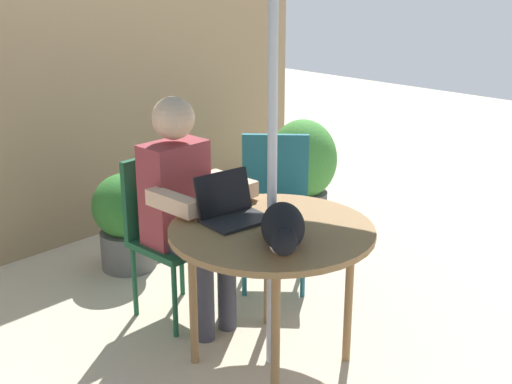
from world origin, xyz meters
name	(u,v)px	position (x,y,z in m)	size (l,w,h in m)	color
ground_plane	(271,360)	(0.00, 0.00, 0.00)	(14.00, 14.00, 0.00)	#BCAD93
fence_back	(38,125)	(0.00, 2.04, 0.86)	(4.76, 0.08, 1.72)	#937756
patio_table	(272,240)	(0.00, 0.00, 0.65)	(0.96, 0.96, 0.71)	olive
chair_occupied	(166,223)	(0.00, 0.77, 0.52)	(0.40, 0.40, 0.89)	#194C2D
chair_empty	(275,198)	(0.71, 0.62, 0.52)	(0.56, 0.56, 0.89)	#1E606B
person_seated	(184,200)	(0.00, 0.61, 0.69)	(0.48, 0.48, 1.23)	maroon
laptop	(230,206)	(-0.05, 0.22, 0.77)	(0.33, 0.29, 0.21)	black
cat	(283,229)	(-0.13, -0.18, 0.79)	(0.53, 0.45, 0.17)	black
potted_plant_near_fence	(126,218)	(0.19, 1.40, 0.33)	(0.42, 0.42, 0.62)	#595654
potted_plant_by_chair	(303,168)	(1.55, 1.09, 0.42)	(0.50, 0.50, 0.78)	#595654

